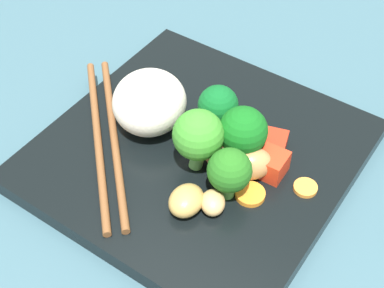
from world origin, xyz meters
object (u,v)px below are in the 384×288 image
at_px(rice_mound, 150,102).
at_px(carrot_slice_2, 305,188).
at_px(chopstick_pair, 106,138).
at_px(square_plate, 198,154).
at_px(broccoli_floret_1, 218,108).

bearing_deg(rice_mound, carrot_slice_2, -175.73).
bearing_deg(chopstick_pair, carrot_slice_2, 61.44).
xyz_separation_m(square_plate, carrot_slice_2, (-0.11, -0.01, 0.01)).
relative_size(rice_mound, carrot_slice_2, 3.48).
bearing_deg(rice_mound, square_plate, 178.80).
bearing_deg(chopstick_pair, square_plate, 73.31).
relative_size(square_plate, chopstick_pair, 1.57).
bearing_deg(chopstick_pair, broccoli_floret_1, 82.58).
distance_m(broccoli_floret_1, chopstick_pair, 0.11).
bearing_deg(broccoli_floret_1, rice_mound, 19.46).
height_order(broccoli_floret_1, chopstick_pair, broccoli_floret_1).
distance_m(square_plate, carrot_slice_2, 0.11).
bearing_deg(rice_mound, chopstick_pair, 63.58).
height_order(rice_mound, broccoli_floret_1, broccoli_floret_1).
relative_size(square_plate, carrot_slice_2, 12.90).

